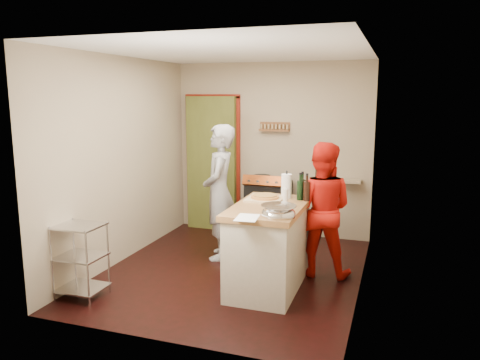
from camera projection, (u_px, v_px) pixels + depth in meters
name	position (u px, v px, depth m)	size (l,w,h in m)	color
floor	(233.00, 271.00, 5.70)	(3.50, 3.50, 0.00)	black
back_wall	(233.00, 159.00, 7.36)	(3.00, 0.44, 2.60)	gray
left_wall	(122.00, 160.00, 5.95)	(0.04, 3.50, 2.60)	gray
right_wall	(365.00, 173.00, 5.00)	(0.04, 3.50, 2.60)	gray
ceiling	(233.00, 50.00, 5.24)	(3.00, 3.50, 0.02)	white
stove	(268.00, 209.00, 6.93)	(0.60, 0.63, 1.00)	black
wire_shelving	(80.00, 257.00, 4.91)	(0.48, 0.40, 0.80)	silver
island	(269.00, 245.00, 5.14)	(0.75, 1.37, 1.25)	beige
person_stripe	(219.00, 192.00, 6.05)	(0.64, 0.42, 1.75)	silver
person_red	(321.00, 209.00, 5.50)	(0.77, 0.60, 1.59)	red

